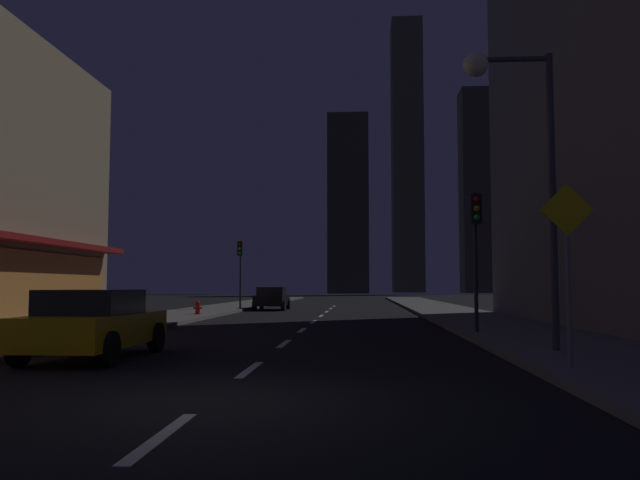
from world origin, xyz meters
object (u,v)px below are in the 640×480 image
car_parked_near (94,323)px  car_parked_far (272,298)px  street_lamp_right (513,125)px  traffic_light_far_left (240,259)px  fire_hydrant_far_left (198,308)px  pedestrian_crossing_sign (568,258)px  traffic_light_near_right (476,231)px

car_parked_near → car_parked_far: bearing=90.0°
street_lamp_right → car_parked_far: bearing=108.9°
car_parked_near → traffic_light_far_left: bearing=94.1°
car_parked_near → fire_hydrant_far_left: size_ratio=6.48×
car_parked_far → car_parked_near: bearing=-90.0°
car_parked_far → traffic_light_far_left: size_ratio=1.01×
car_parked_far → pedestrian_crossing_sign: (9.20, -29.02, 1.28)m
fire_hydrant_far_left → street_lamp_right: street_lamp_right is taller
fire_hydrant_far_left → car_parked_far: bearing=76.4°
traffic_light_far_left → traffic_light_near_right: bearing=-61.2°
car_parked_far → traffic_light_near_right: 22.84m
car_parked_near → fire_hydrant_far_left: bearing=97.5°
traffic_light_near_right → car_parked_near: bearing=-145.5°
car_parked_near → street_lamp_right: street_lamp_right is taller
pedestrian_crossing_sign → fire_hydrant_far_left: bearing=120.6°
car_parked_near → traffic_light_far_left: traffic_light_far_left is taller
car_parked_far → street_lamp_right: street_lamp_right is taller
fire_hydrant_far_left → car_parked_near: bearing=-82.5°
car_parked_far → traffic_light_near_right: bearing=-66.4°
car_parked_near → traffic_light_far_left: size_ratio=1.01×
traffic_light_far_left → car_parked_near: bearing=-85.9°
traffic_light_far_left → street_lamp_right: (10.88, -25.39, 1.87)m
street_lamp_right → pedestrian_crossing_sign: size_ratio=2.09×
car_parked_far → traffic_light_near_right: traffic_light_near_right is taller
pedestrian_crossing_sign → street_lamp_right: bearing=94.5°
car_parked_near → traffic_light_near_right: size_ratio=1.01×
traffic_light_far_left → street_lamp_right: street_lamp_right is taller
fire_hydrant_far_left → street_lamp_right: 20.64m
car_parked_near → traffic_light_far_left: 26.44m
car_parked_near → pedestrian_crossing_sign: bearing=-12.0°
car_parked_far → fire_hydrant_far_left: car_parked_far is taller
traffic_light_near_right → pedestrian_crossing_sign: size_ratio=1.33×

